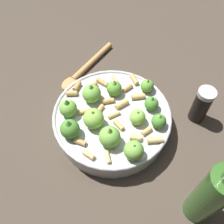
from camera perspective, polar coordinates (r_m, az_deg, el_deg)
name	(u,v)px	position (r m, az deg, el deg)	size (l,w,h in m)	color
ground_plane	(112,127)	(0.62, 0.00, -3.29)	(2.40, 2.40, 0.00)	#42382D
cooking_pan	(111,119)	(0.59, -0.13, -1.62)	(0.27, 0.27, 0.11)	#B7B7BC
pepper_shaker	(201,105)	(0.63, 19.29, 1.49)	(0.04, 0.04, 0.10)	black
olive_oil_bottle	(211,196)	(0.48, 21.18, -16.99)	(0.05, 0.05, 0.23)	#336023
wooden_spoon	(85,68)	(0.73, -6.01, 9.66)	(0.05, 0.21, 0.02)	#B2844C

